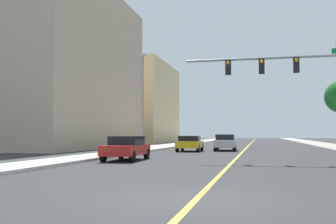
{
  "coord_description": "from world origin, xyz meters",
  "views": [
    {
      "loc": [
        1.44,
        -9.21,
        1.49
      ],
      "look_at": [
        -5.6,
        21.54,
        3.21
      ],
      "focal_mm": 43.0,
      "sensor_mm": 36.0,
      "label": 1
    }
  ],
  "objects": [
    {
      "name": "building_left_near",
      "position": [
        -21.68,
        30.22,
        8.48
      ],
      "size": [
        15.74,
        23.54,
        16.96
      ],
      "primitive_type": "cube",
      "color": "tan",
      "rests_on": "ground"
    },
    {
      "name": "car_yellow",
      "position": [
        -4.44,
        24.84,
        0.7
      ],
      "size": [
        2.06,
        3.9,
        1.33
      ],
      "rotation": [
        0.0,
        0.0,
        0.03
      ],
      "color": "gold",
      "rests_on": "ground"
    },
    {
      "name": "street_lamp",
      "position": [
        -8.05,
        22.77,
        4.59
      ],
      "size": [
        0.56,
        0.28,
        8.04
      ],
      "color": "gray",
      "rests_on": "sidewalk_left"
    },
    {
      "name": "car_silver",
      "position": [
        -1.6,
        27.04,
        0.75
      ],
      "size": [
        1.97,
        4.59,
        1.44
      ],
      "rotation": [
        0.0,
        0.0,
        0.04
      ],
      "color": "#BCBCC1",
      "rests_on": "ground"
    },
    {
      "name": "ground",
      "position": [
        0.0,
        42.0,
        0.0
      ],
      "size": [
        192.0,
        192.0,
        0.0
      ],
      "primitive_type": "plane",
      "color": "#2D2D30"
    },
    {
      "name": "building_left_far",
      "position": [
        -22.3,
        57.61,
        6.74
      ],
      "size": [
        16.97,
        19.33,
        13.48
      ],
      "primitive_type": "cube",
      "color": "beige",
      "rests_on": "ground"
    },
    {
      "name": "lane_marking_center",
      "position": [
        0.0,
        42.0,
        0.0
      ],
      "size": [
        0.16,
        144.0,
        0.01
      ],
      "primitive_type": "cube",
      "color": "yellow",
      "rests_on": "ground"
    },
    {
      "name": "traffic_signal_mast",
      "position": [
        4.23,
        13.74,
        4.68
      ],
      "size": [
        10.73,
        0.36,
        6.0
      ],
      "color": "gray",
      "rests_on": "sidewalk_right"
    },
    {
      "name": "car_red",
      "position": [
        -5.95,
        12.49,
        0.72
      ],
      "size": [
        1.93,
        4.24,
        1.36
      ],
      "rotation": [
        0.0,
        0.0,
        3.17
      ],
      "color": "red",
      "rests_on": "ground"
    },
    {
      "name": "sidewalk_right",
      "position": [
        9.46,
        42.0,
        0.07
      ],
      "size": [
        3.82,
        168.0,
        0.15
      ],
      "primitive_type": "cube",
      "color": "#9E9B93",
      "rests_on": "ground"
    },
    {
      "name": "sidewalk_left",
      "position": [
        -9.46,
        42.0,
        0.07
      ],
      "size": [
        3.82,
        168.0,
        0.15
      ],
      "primitive_type": "cube",
      "color": "beige",
      "rests_on": "ground"
    }
  ]
}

